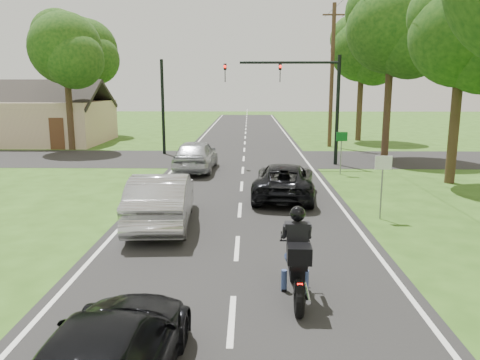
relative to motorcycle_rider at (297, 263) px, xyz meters
name	(u,v)px	position (x,y,z in m)	size (l,w,h in m)	color
ground	(237,248)	(-1.31, 3.08, -0.79)	(140.00, 140.00, 0.00)	#2B4D15
road	(242,178)	(-1.31, 13.08, -0.78)	(8.00, 100.00, 0.01)	black
cross_road	(244,159)	(-1.31, 19.08, -0.78)	(60.00, 7.00, 0.01)	black
motorcycle_rider	(297,263)	(0.00, 0.00, 0.00)	(0.66, 2.32, 2.00)	black
dark_suv	(284,180)	(0.41, 9.04, -0.09)	(2.26, 4.90, 1.36)	black
silver_sedan	(162,199)	(-3.74, 5.26, 0.05)	(1.75, 5.02, 1.65)	#B3B4B9
silver_suv	(196,155)	(-3.74, 14.88, 0.05)	(1.93, 4.81, 1.64)	#A8ACB0
dark_car_behind	(108,357)	(-2.95, -3.22, -0.13)	(1.79, 4.41, 1.28)	black
traffic_signal	(304,90)	(2.03, 17.07, 3.35)	(6.38, 0.44, 6.00)	black
signal_pole_far	(163,107)	(-6.51, 21.08, 2.21)	(0.20, 0.20, 6.00)	black
utility_pole_far	(332,75)	(4.89, 25.08, 4.30)	(1.60, 0.28, 10.00)	#533825
sign_white	(383,172)	(3.39, 6.06, 0.81)	(0.55, 0.07, 2.12)	slate
sign_green	(341,143)	(3.59, 14.06, 0.81)	(0.55, 0.07, 2.12)	slate
tree_row_c	(470,41)	(8.45, 11.87, 5.45)	(4.80, 4.65, 8.76)	#332316
tree_row_d	(398,33)	(7.80, 19.83, 6.65)	(5.76, 5.58, 10.45)	#332316
tree_row_e	(366,54)	(8.17, 28.85, 6.05)	(5.28, 5.12, 9.61)	#332316
tree_left_near	(68,52)	(-13.04, 22.86, 5.75)	(5.12, 4.96, 9.22)	#332316
tree_left_far	(89,53)	(-15.00, 32.83, 6.35)	(5.76, 5.58, 10.14)	#332316
house	(39,120)	(-17.31, 27.08, 0.98)	(10.20, 8.00, 4.84)	tan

